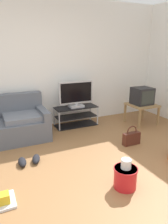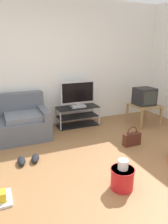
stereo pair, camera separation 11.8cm
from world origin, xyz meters
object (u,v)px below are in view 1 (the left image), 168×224
(tv_stand, at_px, (76,116))
(cleaning_bucket, at_px, (125,176))
(handbag, at_px, (131,138))
(side_table, at_px, (142,107))
(flat_tv, at_px, (76,95))
(crt_tv, at_px, (142,96))
(sneakers_pair, at_px, (29,160))

(tv_stand, distance_m, cleaning_bucket, 2.34)
(handbag, bearing_deg, tv_stand, 111.00)
(side_table, bearing_deg, cleaning_bucket, -133.92)
(cleaning_bucket, bearing_deg, handbag, 49.32)
(flat_tv, xyz_separation_m, crt_tv, (1.42, -0.47, -0.07))
(handbag, relative_size, sneakers_pair, 0.98)
(crt_tv, distance_m, sneakers_pair, 2.87)
(flat_tv, bearing_deg, sneakers_pair, -137.22)
(tv_stand, distance_m, side_table, 1.52)
(cleaning_bucket, height_order, sneakers_pair, cleaning_bucket)
(handbag, relative_size, cleaning_bucket, 0.92)
(flat_tv, height_order, handbag, flat_tv)
(side_table, distance_m, cleaning_bucket, 2.52)
(cleaning_bucket, bearing_deg, sneakers_pair, 131.54)
(flat_tv, distance_m, side_table, 1.53)
(tv_stand, xyz_separation_m, flat_tv, (-0.00, -0.02, 0.50))
(flat_tv, bearing_deg, tv_stand, 90.00)
(tv_stand, bearing_deg, cleaning_bucket, -97.85)
(tv_stand, height_order, cleaning_bucket, tv_stand)
(side_table, xyz_separation_m, crt_tv, (0.00, 0.02, 0.25))
(handbag, distance_m, sneakers_pair, 1.81)
(handbag, bearing_deg, side_table, 42.70)
(side_table, bearing_deg, sneakers_pair, -165.39)
(side_table, relative_size, sneakers_pair, 1.61)
(tv_stand, bearing_deg, handbag, -69.00)
(tv_stand, xyz_separation_m, sneakers_pair, (-1.29, -1.22, -0.17))
(tv_stand, relative_size, cleaning_bucket, 2.40)
(tv_stand, xyz_separation_m, side_table, (1.42, -0.51, 0.18))
(tv_stand, xyz_separation_m, handbag, (0.52, -1.34, -0.09))
(tv_stand, xyz_separation_m, cleaning_bucket, (-0.32, -2.32, -0.06))
(sneakers_pair, bearing_deg, side_table, 14.61)
(crt_tv, relative_size, sneakers_pair, 1.13)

